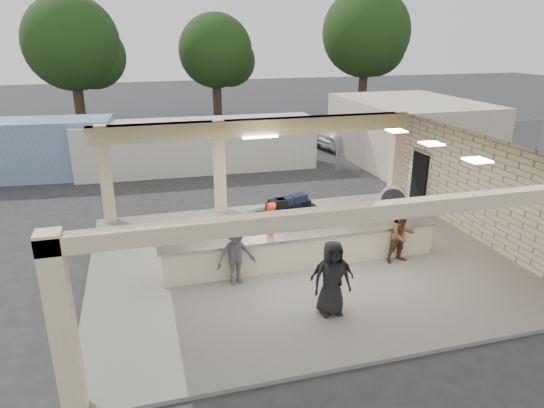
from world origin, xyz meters
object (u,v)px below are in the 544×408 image
object	(u,v)px
passenger_b	(332,278)
car_dark	(329,134)
drum_fan	(393,199)
passenger_d	(332,278)
container_white	(198,146)
passenger_c	(236,255)
car_white_a	(361,135)
baggage_counter	(304,250)
car_white_b	(439,133)
baggage_handler	(270,230)
passenger_a	(402,235)
luggage_cart	(288,215)

from	to	relation	value
passenger_b	car_dark	xyz separation A→B (m)	(6.99, 17.39, -0.27)
drum_fan	passenger_d	size ratio (longest dim) A/B	0.59
passenger_d	container_white	xyz separation A→B (m)	(-1.27, 14.11, 0.22)
passenger_c	car_white_a	distance (m)	17.96
passenger_b	container_white	world-z (taller)	container_white
baggage_counter	passenger_d	size ratio (longest dim) A/B	4.41
passenger_d	car_white_b	xyz separation A→B (m)	(13.89, 16.38, -0.37)
drum_fan	baggage_handler	bearing A→B (deg)	-126.94
passenger_c	passenger_d	bearing A→B (deg)	-57.46
baggage_handler	car_white_b	bearing A→B (deg)	141.99
baggage_counter	passenger_a	world-z (taller)	passenger_a
container_white	passenger_c	bearing A→B (deg)	-91.47
baggage_counter	passenger_d	world-z (taller)	passenger_d
baggage_counter	baggage_handler	distance (m)	1.23
car_dark	container_white	size ratio (longest dim) A/B	0.38
baggage_counter	drum_fan	distance (m)	5.54
baggage_handler	passenger_d	distance (m)	3.45
baggage_handler	passenger_d	size ratio (longest dim) A/B	0.92
luggage_cart	car_dark	xyz separation A→B (m)	(6.63, 12.73, -0.14)
baggage_handler	passenger_b	distance (m)	3.41
passenger_a	car_dark	distance (m)	15.92
passenger_a	passenger_d	xyz separation A→B (m)	(-3.01, -2.03, 0.10)
container_white	baggage_handler	bearing A→B (deg)	-84.86
luggage_cart	car_white_b	world-z (taller)	luggage_cart
passenger_b	car_white_a	distance (m)	18.64
passenger_b	passenger_c	distance (m)	2.75
luggage_cart	baggage_handler	xyz separation A→B (m)	(-0.97, -1.31, 0.09)
passenger_c	car_white_b	world-z (taller)	passenger_c
luggage_cart	baggage_handler	bearing A→B (deg)	-136.55
passenger_a	passenger_b	world-z (taller)	passenger_b
car_white_b	container_white	size ratio (longest dim) A/B	0.36
luggage_cart	container_white	world-z (taller)	container_white
passenger_b	car_white_b	distance (m)	21.43
container_white	passenger_a	bearing A→B (deg)	-69.02
car_white_a	car_white_b	bearing A→B (deg)	-105.38
luggage_cart	container_white	distance (m)	9.55
luggage_cart	car_white_a	size ratio (longest dim) A/B	0.47
luggage_cart	passenger_a	distance (m)	3.75
baggage_counter	luggage_cart	size ratio (longest dim) A/B	3.18
drum_fan	passenger_a	distance (m)	4.05
container_white	baggage_counter	bearing A→B (deg)	-81.29
car_white_a	car_dark	size ratio (longest dim) A/B	1.25
car_dark	passenger_a	bearing A→B (deg)	-151.92
luggage_cart	baggage_handler	world-z (taller)	baggage_handler
car_white_b	passenger_b	bearing A→B (deg)	141.46
car_white_a	passenger_b	bearing A→B (deg)	138.79
drum_fan	passenger_b	distance (m)	7.36
passenger_d	container_white	world-z (taller)	container_white
baggage_counter	baggage_handler	xyz separation A→B (m)	(-0.78, 0.87, 0.37)
baggage_counter	passenger_c	size ratio (longest dim) A/B	4.87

